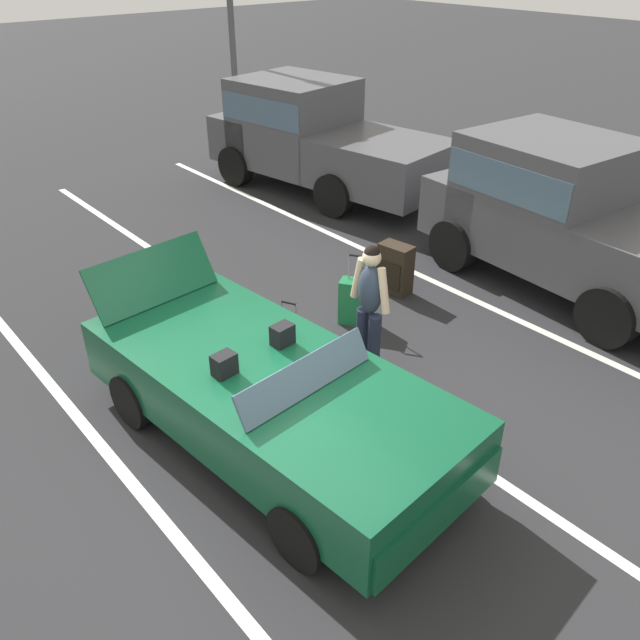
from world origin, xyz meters
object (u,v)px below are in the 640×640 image
(suitcase_large_black, at_px, (395,269))
(suitcase_medium_bright, at_px, (355,302))
(parked_pickup_truck_near, at_px, (571,215))
(parking_lamp_post, at_px, (231,26))
(convertible_car, at_px, (284,405))
(traveler_person, at_px, (370,304))
(parked_pickup_truck_far, at_px, (312,134))
(suitcase_small_carryon, at_px, (292,342))

(suitcase_large_black, distance_m, suitcase_medium_bright, 1.07)
(suitcase_large_black, bearing_deg, suitcase_medium_bright, 6.53)
(parked_pickup_truck_near, relative_size, parking_lamp_post, 1.06)
(convertible_car, height_order, suitcase_medium_bright, convertible_car)
(traveler_person, relative_size, parked_pickup_truck_far, 0.32)
(suitcase_medium_bright, bearing_deg, suitcase_small_carryon, -24.83)
(parked_pickup_truck_near, bearing_deg, convertible_car, 97.42)
(convertible_car, height_order, parking_lamp_post, parking_lamp_post)
(convertible_car, bearing_deg, suitcase_large_black, 111.91)
(parked_pickup_truck_far, bearing_deg, suitcase_small_carryon, 129.62)
(traveler_person, distance_m, parking_lamp_post, 9.35)
(suitcase_small_carryon, height_order, parked_pickup_truck_near, parked_pickup_truck_near)
(suitcase_medium_bright, height_order, traveler_person, traveler_person)
(suitcase_small_carryon, relative_size, parking_lamp_post, 0.17)
(traveler_person, bearing_deg, suitcase_large_black, -144.90)
(parking_lamp_post, bearing_deg, convertible_car, -31.77)
(suitcase_medium_bright, distance_m, parking_lamp_post, 8.40)
(suitcase_medium_bright, xyz_separation_m, suitcase_small_carryon, (0.17, -1.20, -0.06))
(suitcase_small_carryon, bearing_deg, parked_pickup_truck_near, -38.89)
(convertible_car, bearing_deg, traveler_person, 101.24)
(suitcase_medium_bright, xyz_separation_m, traveler_person, (0.95, -0.68, 0.62))
(parked_pickup_truck_far, bearing_deg, parking_lamp_post, -10.65)
(suitcase_medium_bright, xyz_separation_m, parked_pickup_truck_far, (-4.55, 3.05, 0.79))
(suitcase_small_carryon, relative_size, parked_pickup_truck_far, 0.16)
(suitcase_small_carryon, bearing_deg, suitcase_medium_bright, -17.82)
(convertible_car, xyz_separation_m, traveler_person, (-0.46, 1.59, 0.34))
(suitcase_large_black, bearing_deg, parking_lamp_post, -114.32)
(suitcase_large_black, relative_size, suitcase_small_carryon, 0.87)
(parked_pickup_truck_near, distance_m, parking_lamp_post, 8.70)
(traveler_person, bearing_deg, parking_lamp_post, -114.90)
(suitcase_large_black, distance_m, traveler_person, 2.18)
(convertible_car, height_order, suitcase_large_black, convertible_car)
(suitcase_medium_bright, xyz_separation_m, parking_lamp_post, (-7.36, 3.16, 2.52))
(convertible_car, xyz_separation_m, parking_lamp_post, (-8.77, 5.43, 2.24))
(convertible_car, xyz_separation_m, suitcase_large_black, (-1.67, 3.31, -0.22))
(suitcase_large_black, height_order, suitcase_small_carryon, suitcase_small_carryon)
(convertible_car, relative_size, parked_pickup_truck_near, 0.84)
(suitcase_large_black, xyz_separation_m, suitcase_small_carryon, (0.43, -2.24, -0.11))
(suitcase_medium_bright, bearing_deg, traveler_person, 21.56)
(suitcase_small_carryon, distance_m, traveler_person, 1.16)
(convertible_car, distance_m, suitcase_large_black, 3.72)
(parked_pickup_truck_near, xyz_separation_m, parking_lamp_post, (-8.53, 0.09, 1.73))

